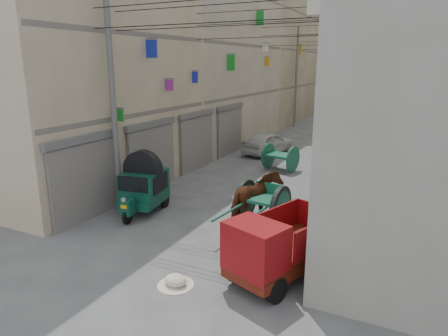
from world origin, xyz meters
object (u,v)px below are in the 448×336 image
Objects in this scene: tonga_cart at (262,203)px; mini_truck at (274,251)px; horse at (256,198)px; distant_car_white at (268,142)px; distant_car_green at (361,109)px; second_cart at (280,157)px; feed_sack at (176,280)px; auto_rickshaw at (144,185)px; distant_car_grey at (368,120)px.

mini_truck reaches higher than tonga_cart.
distant_car_white is (-3.25, 10.12, -0.17)m from horse.
mini_truck reaches higher than distant_car_white.
mini_truck is at bearing 105.87° from distant_car_green.
second_cart reaches higher than feed_sack.
mini_truck is 6.01× the size of feed_sack.
horse is at bearing 1.56° from auto_rickshaw.
feed_sack is at bearing -89.53° from tonga_cart.
distant_car_white is (-1.86, 3.34, -0.03)m from second_cart.
tonga_cart is at bearing 122.33° from distant_car_white.
second_cart is 6.93m from horse.
tonga_cart reaches higher than feed_sack.
distant_car_green is (-2.77, 34.78, -0.15)m from mini_truck.
auto_rickshaw is at bearing 28.68° from horse.
horse is 0.43× the size of distant_car_green.
distant_car_grey is at bearing 94.10° from second_cart.
horse is (1.39, -6.78, 0.14)m from second_cart.
distant_car_grey is at bearing 88.08° from feed_sack.
feed_sack is (-2.03, -1.20, -0.68)m from mini_truck.
horse is (3.93, 0.82, -0.17)m from auto_rickshaw.
auto_rickshaw is at bearing 99.79° from distant_car_white.
mini_truck is (5.72, -2.50, -0.18)m from auto_rickshaw.
tonga_cart is 0.83× the size of distant_car_white.
tonga_cart is 4.57m from feed_sack.
distant_car_white is at bearing 95.22° from distant_car_green.
tonga_cart is at bearing 84.02° from feed_sack.
distant_car_white is at bearing 130.00° from mini_truck.
tonga_cart reaches higher than distant_car_green.
tonga_cart reaches higher than second_cart.
mini_truck is 3.77m from horse.
horse reaches higher than distant_car_grey.
distant_car_grey reaches higher than feed_sack.
horse is at bearing -174.86° from tonga_cart.
mini_truck reaches higher than auto_rickshaw.
distant_car_green is at bearing 74.59° from auto_rickshaw.
mini_truck is 0.99× the size of distant_car_grey.
distant_car_grey is (-1.09, 27.04, -0.27)m from mini_truck.
auto_rickshaw is 1.27× the size of horse.
horse is 10.63m from distant_car_white.
tonga_cart is 5.79× the size of feed_sack.
mini_truck reaches higher than distant_car_grey.
auto_rickshaw is at bearing 134.94° from feed_sack.
auto_rickshaw reaches higher than tonga_cart.
distant_car_white is (-5.05, 13.44, -0.17)m from mini_truck.
second_cart is (-1.63, 6.79, -0.04)m from tonga_cart.
distant_car_grey is (2.11, 16.95, -0.13)m from second_cart.
distant_car_white is 1.15× the size of distant_car_grey.
auto_rickshaw reaches higher than horse.
distant_car_green is (0.43, 24.68, -0.02)m from second_cart.
distant_car_grey is 7.92m from distant_car_green.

